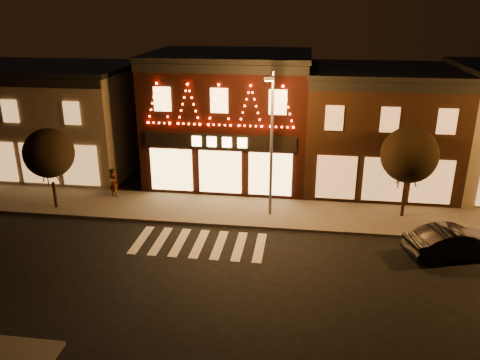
# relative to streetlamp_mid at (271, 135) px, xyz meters

# --- Properties ---
(ground) EXTENTS (120.00, 120.00, 0.00)m
(ground) POSITION_rel_streetlamp_mid_xyz_m (-3.19, -7.50, -4.77)
(ground) COLOR black
(ground) RESTS_ON ground
(sidewalk_far) EXTENTS (44.00, 4.00, 0.15)m
(sidewalk_far) POSITION_rel_streetlamp_mid_xyz_m (-1.19, 0.50, -4.69)
(sidewalk_far) COLOR #47423D
(sidewalk_far) RESTS_ON ground
(building_left) EXTENTS (12.20, 8.28, 7.30)m
(building_left) POSITION_rel_streetlamp_mid_xyz_m (-16.19, 6.50, -1.10)
(building_left) COLOR #706250
(building_left) RESTS_ON ground
(building_pulp) EXTENTS (10.20, 8.34, 8.30)m
(building_pulp) POSITION_rel_streetlamp_mid_xyz_m (-3.19, 6.48, -0.60)
(building_pulp) COLOR black
(building_pulp) RESTS_ON ground
(building_right_a) EXTENTS (9.20, 8.28, 7.50)m
(building_right_a) POSITION_rel_streetlamp_mid_xyz_m (6.31, 6.50, -1.00)
(building_right_a) COLOR #381F13
(building_right_a) RESTS_ON ground
(streetlamp_mid) EXTENTS (0.50, 1.80, 7.87)m
(streetlamp_mid) POSITION_rel_streetlamp_mid_xyz_m (0.00, 0.00, 0.00)
(streetlamp_mid) COLOR #59595E
(streetlamp_mid) RESTS_ON sidewalk_far
(tree_left) EXTENTS (2.77, 2.77, 4.63)m
(tree_left) POSITION_rel_streetlamp_mid_xyz_m (-12.27, -0.52, -1.38)
(tree_left) COLOR black
(tree_left) RESTS_ON sidewalk_far
(tree_right) EXTENTS (3.00, 3.00, 5.02)m
(tree_right) POSITION_rel_streetlamp_mid_xyz_m (7.27, 1.01, -1.10)
(tree_right) COLOR black
(tree_right) RESTS_ON sidewalk_far
(dark_sedan) EXTENTS (4.84, 2.91, 1.51)m
(dark_sedan) POSITION_rel_streetlamp_mid_xyz_m (8.89, -3.14, -4.01)
(dark_sedan) COLOR black
(dark_sedan) RESTS_ON ground
(pedestrian) EXTENTS (0.76, 0.65, 1.77)m
(pedestrian) POSITION_rel_streetlamp_mid_xyz_m (-9.59, 1.56, -3.73)
(pedestrian) COLOR gray
(pedestrian) RESTS_ON sidewalk_far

